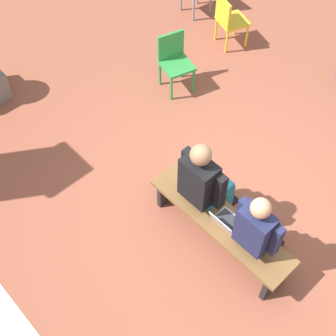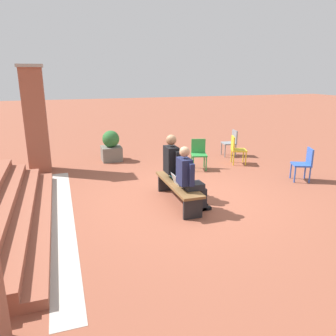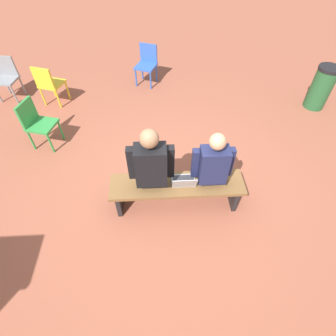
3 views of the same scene
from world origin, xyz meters
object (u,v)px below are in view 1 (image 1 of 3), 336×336
Objects in this scene: plastic_chair_near_bench_right at (174,59)px; laptop at (227,222)px; bench at (220,224)px; person_adult at (205,182)px; plastic_chair_by_pillar at (229,19)px; person_student at (260,229)px.

laptop is at bearing 148.07° from plastic_chair_near_bench_right.
plastic_chair_near_bench_right reaches higher than laptop.
laptop reaches higher than bench.
person_adult is 3.34m from plastic_chair_by_pillar.
plastic_chair_near_bench_right is at bearing -31.93° from laptop.
bench is 1.38× the size of person_student.
plastic_chair_by_pillar reaches higher than bench.
plastic_chair_near_bench_right is (2.33, -1.45, -0.02)m from laptop.
person_student is 0.41m from laptop.
plastic_chair_by_pillar is (2.80, -2.65, -0.22)m from person_student.
person_student is 0.77m from person_adult.
person_adult is 2.37m from plastic_chair_near_bench_right.
person_adult is at bearing -11.22° from laptop.
laptop is 0.38× the size of plastic_chair_near_bench_right.
bench is 0.17m from laptop.
plastic_chair_by_pillar is at bearing -48.03° from laptop.
plastic_chair_near_bench_right is (2.25, -1.44, 0.13)m from bench.
person_student reaches higher than laptop.
person_student is at bearing 152.84° from plastic_chair_near_bench_right.
plastic_chair_near_bench_right is at bearing -35.58° from person_adult.
bench is at bearing 8.53° from person_student.
person_adult is 1.66× the size of plastic_chair_by_pillar.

